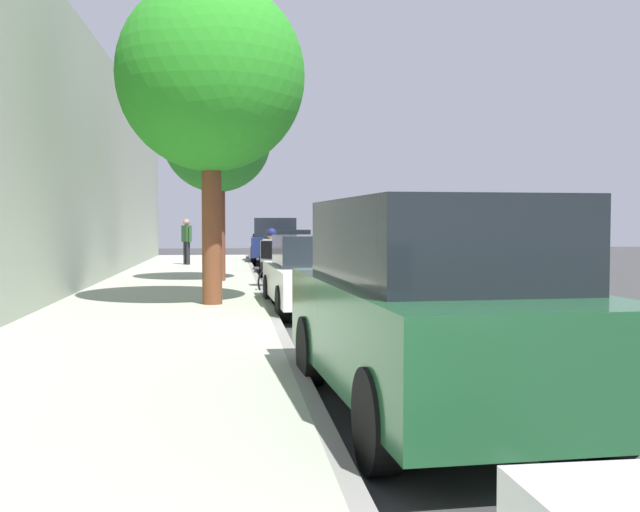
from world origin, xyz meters
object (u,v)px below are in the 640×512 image
object	(u,v)px
parked_pickup_dark_blue_nearest	(275,242)
cyclist_with_backpack	(271,254)
parked_suv_green_far	(431,305)
pedestrian_on_phone	(187,239)
bicycle_at_curb	(281,280)
parked_sedan_black_second	(287,252)
parked_sedan_white_mid	(316,274)
street_tree_near_cyclist	(217,142)
street_tree_mid_block	(211,77)

from	to	relation	value
parked_pickup_dark_blue_nearest	cyclist_with_backpack	distance (m)	13.56
parked_suv_green_far	pedestrian_on_phone	bearing A→B (deg)	-81.09
bicycle_at_curb	parked_sedan_black_second	bearing A→B (deg)	-95.41
parked_sedan_white_mid	street_tree_near_cyclist	bearing A→B (deg)	-71.95
parked_suv_green_far	cyclist_with_backpack	xyz separation A→B (m)	(0.82, -12.17, -0.04)
pedestrian_on_phone	parked_sedan_white_mid	bearing A→B (deg)	103.16
parked_sedan_white_mid	pedestrian_on_phone	distance (m)	14.67
parked_sedan_black_second	parked_sedan_white_mid	distance (m)	11.26
parked_sedan_black_second	parked_sedan_white_mid	world-z (taller)	same
parked_pickup_dark_blue_nearest	parked_sedan_white_mid	xyz separation A→B (m)	(0.20, 17.72, -0.15)
street_tree_mid_block	pedestrian_on_phone	world-z (taller)	street_tree_mid_block
parked_sedan_white_mid	bicycle_at_curb	bearing A→B (deg)	-83.03
bicycle_at_curb	street_tree_near_cyclist	bearing A→B (deg)	-57.54
parked_sedan_white_mid	street_tree_near_cyclist	world-z (taller)	street_tree_near_cyclist
parked_sedan_white_mid	street_tree_near_cyclist	size ratio (longest dim) A/B	0.84
parked_sedan_black_second	street_tree_mid_block	size ratio (longest dim) A/B	0.71
street_tree_near_cyclist	street_tree_mid_block	distance (m)	6.01
street_tree_near_cyclist	pedestrian_on_phone	world-z (taller)	street_tree_near_cyclist
pedestrian_on_phone	street_tree_near_cyclist	bearing A→B (deg)	99.23
parked_pickup_dark_blue_nearest	parked_sedan_black_second	xyz separation A→B (m)	(-0.05, 6.47, -0.15)
parked_suv_green_far	pedestrian_on_phone	distance (m)	22.53
street_tree_mid_block	pedestrian_on_phone	xyz separation A→B (m)	(1.31, -14.02, -3.45)
street_tree_near_cyclist	pedestrian_on_phone	size ratio (longest dim) A/B	3.06
parked_suv_green_far	bicycle_at_curb	distance (m)	11.78
parked_pickup_dark_blue_nearest	bicycle_at_curb	bearing A→B (deg)	87.30
parked_suv_green_far	pedestrian_on_phone	xyz separation A→B (m)	(3.49, -22.26, 0.12)
parked_sedan_white_mid	parked_suv_green_far	world-z (taller)	parked_suv_green_far
parked_pickup_dark_blue_nearest	bicycle_at_curb	size ratio (longest dim) A/B	4.10
parked_sedan_black_second	parked_sedan_white_mid	bearing A→B (deg)	88.73
parked_suv_green_far	bicycle_at_curb	world-z (taller)	parked_suv_green_far
bicycle_at_curb	cyclist_with_backpack	xyz separation A→B (m)	(0.21, -0.43, 0.61)
parked_sedan_white_mid	bicycle_at_curb	distance (m)	3.81
parked_pickup_dark_blue_nearest	street_tree_mid_block	size ratio (longest dim) A/B	0.85
parked_sedan_black_second	pedestrian_on_phone	size ratio (longest dim) A/B	2.60
street_tree_mid_block	parked_suv_green_far	bearing A→B (deg)	104.85
pedestrian_on_phone	parked_sedan_black_second	bearing A→B (deg)	139.88
parked_sedan_white_mid	pedestrian_on_phone	world-z (taller)	pedestrian_on_phone
parked_suv_green_far	bicycle_at_curb	bearing A→B (deg)	-87.02
bicycle_at_curb	parked_suv_green_far	bearing A→B (deg)	92.98
parked_suv_green_far	street_tree_near_cyclist	xyz separation A→B (m)	(2.18, -14.21, 2.94)
parked_pickup_dark_blue_nearest	parked_sedan_black_second	world-z (taller)	parked_pickup_dark_blue_nearest
parked_sedan_black_second	bicycle_at_curb	xyz separation A→B (m)	(0.71, 7.49, -0.38)
parked_sedan_white_mid	parked_suv_green_far	xyz separation A→B (m)	(-0.15, 7.98, 0.27)
parked_pickup_dark_blue_nearest	parked_suv_green_far	world-z (taller)	parked_suv_green_far
parked_pickup_dark_blue_nearest	street_tree_near_cyclist	size ratio (longest dim) A/B	1.02
cyclist_with_backpack	pedestrian_on_phone	xyz separation A→B (m)	(2.67, -10.09, 0.17)
parked_suv_green_far	street_tree_near_cyclist	distance (m)	14.68
pedestrian_on_phone	bicycle_at_curb	bearing A→B (deg)	105.31
cyclist_with_backpack	street_tree_near_cyclist	world-z (taller)	street_tree_near_cyclist
parked_suv_green_far	parked_pickup_dark_blue_nearest	bearing A→B (deg)	-90.10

